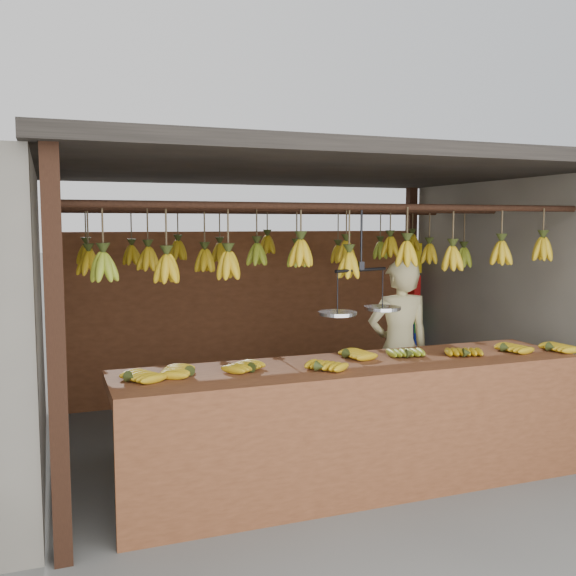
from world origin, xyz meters
name	(u,v)px	position (x,y,z in m)	size (l,w,h in m)	color
ground	(300,438)	(0.00, 0.00, 0.00)	(80.00, 80.00, 0.00)	#5B5B57
stall	(287,214)	(0.00, 0.33, 1.97)	(4.30, 3.30, 2.40)	black
counter	(362,394)	(-0.02, -1.23, 0.71)	(3.41, 0.77, 0.96)	brown
hanging_bananas	(300,254)	(-0.01, -0.01, 1.62)	(3.59, 2.21, 0.40)	#92A523
balance_scale	(361,305)	(0.07, -1.00, 1.30)	(0.69, 0.40, 0.76)	black
vendor	(399,349)	(0.81, -0.29, 0.79)	(0.58, 0.38, 1.58)	beige
bag_bundles	(412,300)	(1.94, 1.35, 0.99)	(0.08, 0.26, 1.27)	yellow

